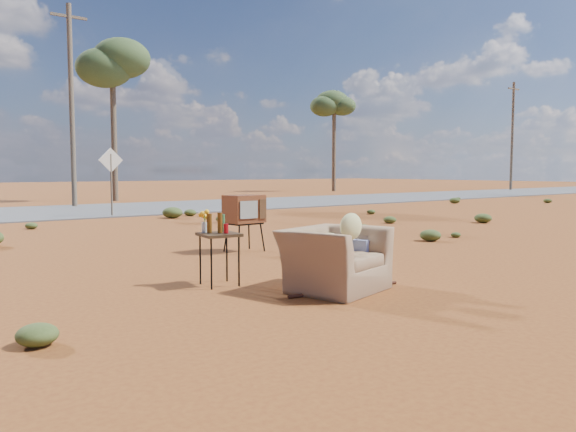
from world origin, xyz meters
TOP-DOWN VIEW (x-y plane):
  - ground at (0.00, 0.00)m, footprint 140.00×140.00m
  - highway at (0.00, 15.00)m, footprint 140.00×7.00m
  - armchair at (-0.26, -0.50)m, footprint 1.51×1.21m
  - tv_unit at (0.58, 2.89)m, footprint 0.67×0.55m
  - side_table at (-1.35, 0.61)m, footprint 0.53×0.53m
  - rusty_bar at (-0.29, -0.67)m, footprint 1.63×0.22m
  - road_sign at (1.50, 12.00)m, footprint 0.78×0.06m
  - eucalyptus_center at (5.00, 21.00)m, footprint 3.20×3.20m
  - eucalyptus_right at (22.00, 24.00)m, footprint 3.20×3.20m
  - utility_pole_center at (2.00, 17.50)m, footprint 1.40×0.20m
  - utility_pole_east at (34.00, 17.50)m, footprint 1.40×0.20m
  - scrub_patch at (-0.82, 4.41)m, footprint 17.49×8.07m

SIDE VIEW (x-z plane):
  - ground at x=0.00m, z-range 0.00..0.00m
  - highway at x=0.00m, z-range 0.00..0.04m
  - rusty_bar at x=-0.29m, z-range 0.00..0.04m
  - scrub_patch at x=-0.82m, z-range -0.03..0.30m
  - armchair at x=-0.26m, z-range -0.03..1.00m
  - side_table at x=-1.35m, z-range 0.22..1.17m
  - tv_unit at x=0.58m, z-range 0.25..1.28m
  - road_sign at x=1.50m, z-range 0.41..2.60m
  - utility_pole_center at x=2.00m, z-range 0.15..8.15m
  - utility_pole_east at x=34.00m, z-range 0.15..8.15m
  - eucalyptus_right at x=22.00m, z-range 2.39..9.49m
  - eucalyptus_center at x=5.00m, z-range 2.63..10.23m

